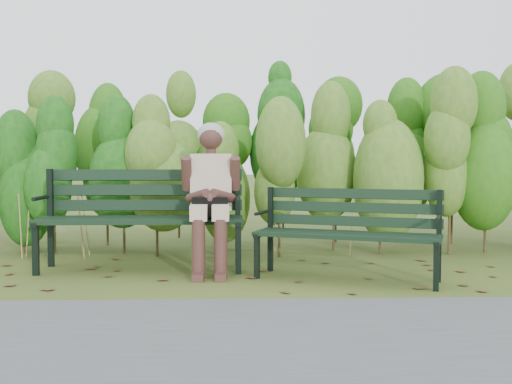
{
  "coord_description": "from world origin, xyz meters",
  "views": [
    {
      "loc": [
        -0.18,
        -5.36,
        1.05
      ],
      "look_at": [
        0.0,
        0.35,
        0.75
      ],
      "focal_mm": 42.0,
      "sensor_mm": 36.0,
      "label": 1
    }
  ],
  "objects": [
    {
      "name": "bench_left",
      "position": [
        -1.1,
        0.47,
        0.57
      ],
      "size": [
        1.95,
        0.65,
        0.97
      ],
      "color": "black",
      "rests_on": "ground"
    },
    {
      "name": "bench_right",
      "position": [
        0.81,
        -0.1,
        0.47
      ],
      "size": [
        1.68,
        1.07,
        0.8
      ],
      "color": "black",
      "rests_on": "ground"
    },
    {
      "name": "seated_woman",
      "position": [
        -0.43,
        0.28,
        0.8
      ],
      "size": [
        0.56,
        0.82,
        1.42
      ],
      "color": "#CCAE9A",
      "rests_on": "ground"
    },
    {
      "name": "hedge_band",
      "position": [
        0.0,
        1.86,
        1.26
      ],
      "size": [
        11.04,
        1.67,
        2.42
      ],
      "color": "#47381E",
      "rests_on": "ground"
    },
    {
      "name": "ground",
      "position": [
        0.0,
        0.0,
        0.0
      ],
      "size": [
        80.0,
        80.0,
        0.0
      ],
      "primitive_type": "plane",
      "color": "#39481D"
    },
    {
      "name": "footpath",
      "position": [
        0.0,
        -2.2,
        0.01
      ],
      "size": [
        60.0,
        2.5,
        0.01
      ],
      "primitive_type": "cube",
      "color": "#474749",
      "rests_on": "ground"
    },
    {
      "name": "leaf_litter",
      "position": [
        -0.18,
        -0.24,
        0.0
      ],
      "size": [
        5.7,
        2.24,
        0.01
      ],
      "color": "brown",
      "rests_on": "ground"
    }
  ]
}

